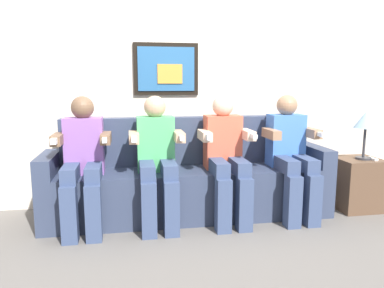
# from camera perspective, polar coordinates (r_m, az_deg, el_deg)

# --- Properties ---
(ground_plane) EXTENTS (6.47, 6.47, 0.00)m
(ground_plane) POSITION_cam_1_polar(r_m,az_deg,el_deg) (3.25, 0.46, -12.71)
(ground_plane) COLOR #66605B
(back_wall_assembly) EXTENTS (4.98, 0.10, 2.60)m
(back_wall_assembly) POSITION_cam_1_polar(r_m,az_deg,el_deg) (3.76, -1.69, 10.62)
(back_wall_assembly) COLOR beige
(back_wall_assembly) RESTS_ON ground_plane
(couch) EXTENTS (2.58, 0.58, 0.90)m
(couch) POSITION_cam_1_polar(r_m,az_deg,el_deg) (3.45, -0.51, -5.87)
(couch) COLOR #333D56
(couch) RESTS_ON ground_plane
(person_leftmost) EXTENTS (0.46, 0.56, 1.11)m
(person_leftmost) POSITION_cam_1_polar(r_m,az_deg,el_deg) (3.20, -16.34, -2.10)
(person_leftmost) COLOR #8C59A5
(person_leftmost) RESTS_ON ground_plane
(person_left_center) EXTENTS (0.46, 0.56, 1.11)m
(person_left_center) POSITION_cam_1_polar(r_m,az_deg,el_deg) (3.19, -5.42, -1.80)
(person_left_center) COLOR #4CB266
(person_left_center) RESTS_ON ground_plane
(person_right_center) EXTENTS (0.46, 0.56, 1.11)m
(person_right_center) POSITION_cam_1_polar(r_m,az_deg,el_deg) (3.29, 5.20, -1.44)
(person_right_center) COLOR #D8593F
(person_right_center) RESTS_ON ground_plane
(person_rightmost) EXTENTS (0.46, 0.56, 1.11)m
(person_rightmost) POSITION_cam_1_polar(r_m,az_deg,el_deg) (3.49, 14.88, -1.08)
(person_rightmost) COLOR #3F72CC
(person_rightmost) RESTS_ON ground_plane
(side_table_right) EXTENTS (0.40, 0.40, 0.50)m
(side_table_right) POSITION_cam_1_polar(r_m,az_deg,el_deg) (3.97, 23.89, -5.57)
(side_table_right) COLOR brown
(side_table_right) RESTS_ON ground_plane
(table_lamp) EXTENTS (0.22, 0.22, 0.46)m
(table_lamp) POSITION_cam_1_polar(r_m,az_deg,el_deg) (3.85, 25.09, 3.10)
(table_lamp) COLOR #333338
(table_lamp) RESTS_ON side_table_right
(spare_remote_on_table) EXTENTS (0.04, 0.13, 0.02)m
(spare_remote_on_table) POSITION_cam_1_polar(r_m,az_deg,el_deg) (3.91, 25.89, -2.04)
(spare_remote_on_table) COLOR white
(spare_remote_on_table) RESTS_ON side_table_right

